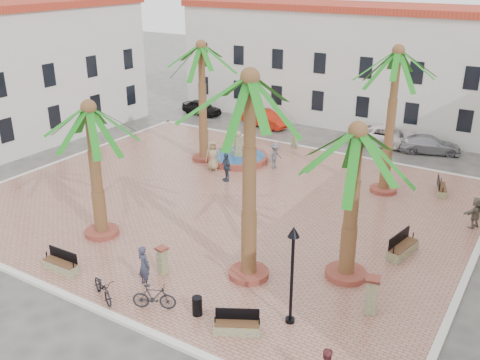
% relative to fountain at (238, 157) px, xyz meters
% --- Properties ---
extents(ground, '(120.00, 120.00, 0.00)m').
position_rel_fountain_xyz_m(ground, '(2.82, -5.91, -0.44)').
color(ground, '#56544F').
rests_on(ground, ground).
extents(plaza, '(26.00, 22.00, 0.15)m').
position_rel_fountain_xyz_m(plaza, '(2.82, -5.91, -0.36)').
color(plaza, '#A96F5D').
rests_on(plaza, ground).
extents(kerb_n, '(26.30, 0.30, 0.16)m').
position_rel_fountain_xyz_m(kerb_n, '(2.82, 5.09, -0.36)').
color(kerb_n, silver).
rests_on(kerb_n, ground).
extents(kerb_s, '(26.30, 0.30, 0.16)m').
position_rel_fountain_xyz_m(kerb_s, '(2.82, -16.91, -0.36)').
color(kerb_s, silver).
rests_on(kerb_s, ground).
extents(kerb_e, '(0.30, 22.30, 0.16)m').
position_rel_fountain_xyz_m(kerb_e, '(15.82, -5.91, -0.36)').
color(kerb_e, silver).
rests_on(kerb_e, ground).
extents(kerb_w, '(0.30, 22.30, 0.16)m').
position_rel_fountain_xyz_m(kerb_w, '(-10.18, -5.91, -0.36)').
color(kerb_w, silver).
rests_on(kerb_w, ground).
extents(building_north, '(30.40, 7.40, 9.50)m').
position_rel_fountain_xyz_m(building_north, '(2.82, 14.09, 4.33)').
color(building_north, silver).
rests_on(building_north, ground).
extents(fountain, '(4.07, 4.07, 2.10)m').
position_rel_fountain_xyz_m(fountain, '(0.00, 0.00, 0.00)').
color(fountain, '#9B4234').
rests_on(fountain, plaza).
extents(palm_nw, '(5.13, 5.13, 7.92)m').
position_rel_fountain_xyz_m(palm_nw, '(-2.11, -0.98, 6.42)').
color(palm_nw, '#9B4234').
rests_on(palm_nw, plaza).
extents(palm_sw, '(5.34, 5.34, 6.72)m').
position_rel_fountain_xyz_m(palm_sw, '(-0.07, -12.43, 5.23)').
color(palm_sw, '#9B4234').
rests_on(palm_sw, plaza).
extents(palm_s, '(5.52, 5.52, 8.82)m').
position_rel_fountain_xyz_m(palm_s, '(7.96, -11.88, 7.22)').
color(palm_s, '#9B4234').
rests_on(palm_s, plaza).
extents(palm_e, '(5.69, 5.69, 6.80)m').
position_rel_fountain_xyz_m(palm_e, '(11.46, -9.73, 5.25)').
color(palm_e, '#9B4234').
rests_on(palm_e, plaza).
extents(palm_ne, '(5.01, 5.01, 8.40)m').
position_rel_fountain_xyz_m(palm_ne, '(9.93, 0.06, 6.90)').
color(palm_ne, '#9B4234').
rests_on(palm_ne, plaza).
extents(bench_s, '(1.75, 0.57, 0.92)m').
position_rel_fountain_xyz_m(bench_s, '(0.86, -15.77, -0.03)').
color(bench_s, gray).
rests_on(bench_s, plaza).
extents(bench_se, '(1.72, 1.26, 0.89)m').
position_rel_fountain_xyz_m(bench_se, '(9.54, -15.30, -0.04)').
color(bench_se, gray).
rests_on(bench_se, plaza).
extents(bench_e, '(0.97, 2.05, 1.04)m').
position_rel_fountain_xyz_m(bench_e, '(12.96, -6.64, 0.01)').
color(bench_e, gray).
rests_on(bench_e, plaza).
extents(bench_ne, '(0.96, 1.75, 0.89)m').
position_rel_fountain_xyz_m(bench_ne, '(12.83, 1.56, -0.04)').
color(bench_ne, gray).
rests_on(bench_ne, plaza).
extents(lamppost_s, '(0.43, 0.43, 3.94)m').
position_rel_fountain_xyz_m(lamppost_s, '(10.87, -13.76, 2.38)').
color(lamppost_s, black).
rests_on(lamppost_s, plaza).
extents(bollard_se, '(0.52, 0.52, 1.24)m').
position_rel_fountain_xyz_m(bollard_se, '(4.73, -13.61, 0.36)').
color(bollard_se, gray).
rests_on(bollard_se, plaza).
extents(bollard_n, '(0.53, 0.53, 1.25)m').
position_rel_fountain_xyz_m(bollard_n, '(1.96, 4.49, 0.36)').
color(bollard_n, gray).
rests_on(bollard_n, plaza).
extents(bollard_e, '(0.67, 0.67, 1.53)m').
position_rel_fountain_xyz_m(bollard_e, '(13.18, -11.64, 0.51)').
color(bollard_e, gray).
rests_on(bollard_e, plaza).
extents(litter_bin, '(0.39, 0.39, 0.75)m').
position_rel_fountain_xyz_m(litter_bin, '(7.70, -15.20, 0.09)').
color(litter_bin, black).
rests_on(litter_bin, plaza).
extents(cyclist_a, '(0.73, 0.57, 1.78)m').
position_rel_fountain_xyz_m(cyclist_a, '(4.66, -14.68, 0.61)').
color(cyclist_a, '#2D3145').
rests_on(cyclist_a, plaza).
extents(bicycle_a, '(1.93, 1.37, 0.97)m').
position_rel_fountain_xyz_m(bicycle_a, '(3.93, -16.31, 0.20)').
color(bicycle_a, black).
rests_on(bicycle_a, plaza).
extents(bicycle_b, '(1.74, 1.18, 1.03)m').
position_rel_fountain_xyz_m(bicycle_b, '(6.08, -15.75, 0.23)').
color(bicycle_b, black).
rests_on(bicycle_b, plaza).
extents(pedestrian_fountain_a, '(1.11, 1.05, 1.91)m').
position_rel_fountain_xyz_m(pedestrian_fountain_a, '(-0.47, -2.27, 0.67)').
color(pedestrian_fountain_a, '#948058').
rests_on(pedestrian_fountain_a, plaza).
extents(pedestrian_fountain_b, '(1.11, 0.90, 1.77)m').
position_rel_fountain_xyz_m(pedestrian_fountain_b, '(1.27, -3.37, 0.60)').
color(pedestrian_fountain_b, '#2F3D4F').
rests_on(pedestrian_fountain_b, plaza).
extents(pedestrian_north, '(0.85, 1.22, 1.72)m').
position_rel_fountain_xyz_m(pedestrian_north, '(2.79, 0.01, 0.57)').
color(pedestrian_north, '#57585D').
rests_on(pedestrian_north, plaza).
extents(pedestrian_east, '(1.03, 1.57, 1.62)m').
position_rel_fountain_xyz_m(pedestrian_east, '(15.22, -2.04, 0.53)').
color(pedestrian_east, '#685F51').
rests_on(pedestrian_east, plaza).
extents(car_black, '(3.86, 1.82, 1.28)m').
position_rel_fountain_xyz_m(car_black, '(-9.33, 8.83, 0.20)').
color(car_black, black).
rests_on(car_black, ground).
extents(car_red, '(4.36, 2.31, 1.37)m').
position_rel_fountain_xyz_m(car_red, '(-2.70, 8.46, 0.25)').
color(car_red, '#B11F0D').
rests_on(car_red, ground).
extents(car_silver, '(4.57, 2.99, 1.23)m').
position_rel_fountain_xyz_m(car_silver, '(10.37, 8.89, 0.18)').
color(car_silver, '#96979E').
rests_on(car_silver, ground).
extents(car_white, '(5.48, 2.90, 1.47)m').
position_rel_fountain_xyz_m(car_white, '(7.38, 8.85, 0.30)').
color(car_white, white).
rests_on(car_white, ground).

